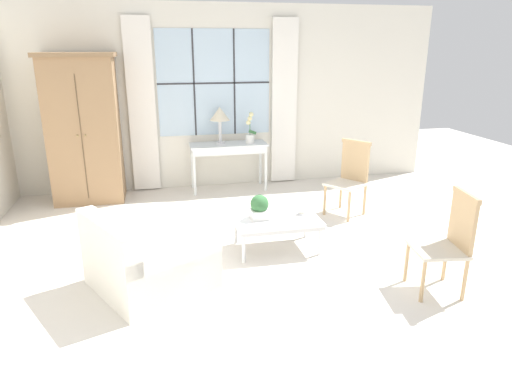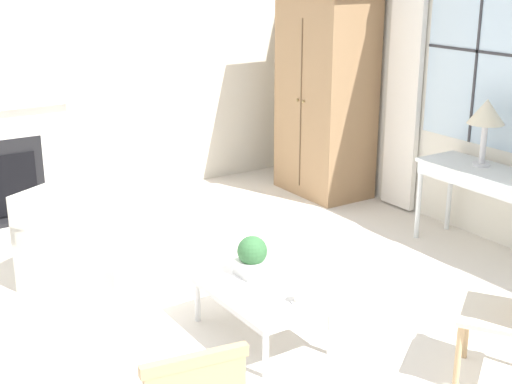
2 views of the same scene
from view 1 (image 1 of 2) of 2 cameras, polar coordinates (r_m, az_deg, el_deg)
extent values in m
plane|color=silver|center=(4.79, -0.02, -9.25)|extent=(14.00, 14.00, 0.00)
cube|color=silver|center=(7.30, -5.22, 11.60)|extent=(7.20, 0.06, 2.80)
cube|color=silver|center=(7.24, -5.23, 13.40)|extent=(1.73, 0.01, 1.59)
cube|color=#2D2D33|center=(7.20, -7.76, 13.29)|extent=(0.02, 0.02, 1.59)
cube|color=#2D2D33|center=(7.28, -2.73, 13.47)|extent=(0.02, 0.02, 1.59)
cube|color=#2D2D33|center=(7.24, -5.23, 13.39)|extent=(1.73, 0.02, 0.02)
cube|color=white|center=(7.17, -14.08, 10.31)|extent=(0.41, 0.06, 2.58)
cube|color=white|center=(7.45, 3.53, 11.06)|extent=(0.41, 0.06, 2.58)
cube|color=#93704C|center=(6.98, -20.65, 7.10)|extent=(0.96, 0.63, 2.04)
cube|color=olive|center=(6.88, -21.62, 15.69)|extent=(1.04, 0.69, 0.06)
cube|color=brown|center=(6.67, -20.96, 6.27)|extent=(0.01, 0.01, 1.71)
sphere|color=#997F4C|center=(6.67, -21.43, 6.56)|extent=(0.03, 0.03, 0.03)
sphere|color=#997F4C|center=(6.65, -20.58, 6.63)|extent=(0.03, 0.03, 0.03)
cube|color=silver|center=(7.10, -3.49, 5.94)|extent=(1.19, 0.47, 0.03)
cube|color=silver|center=(7.12, -3.48, 5.43)|extent=(1.14, 0.45, 0.10)
cylinder|color=silver|center=(6.94, -7.70, 2.39)|extent=(0.04, 0.04, 0.71)
cylinder|color=silver|center=(7.11, 1.24, 2.92)|extent=(0.04, 0.04, 0.71)
cylinder|color=silver|center=(7.32, -7.97, 3.18)|extent=(0.04, 0.04, 0.71)
cylinder|color=silver|center=(7.48, 0.53, 3.67)|extent=(0.04, 0.04, 0.71)
cylinder|color=silver|center=(7.13, -4.47, 6.18)|extent=(0.14, 0.14, 0.02)
cylinder|color=silver|center=(7.09, -4.51, 7.59)|extent=(0.05, 0.05, 0.33)
cone|color=beige|center=(7.05, -4.56, 9.74)|extent=(0.30, 0.30, 0.20)
cylinder|color=white|center=(7.11, -0.76, 6.65)|extent=(0.13, 0.13, 0.13)
cylinder|color=#336638|center=(7.07, -0.76, 8.53)|extent=(0.01, 0.01, 0.34)
cube|color=#336638|center=(7.10, -0.45, 7.50)|extent=(0.13, 0.02, 0.08)
sphere|color=beige|center=(7.07, -0.97, 8.68)|extent=(0.07, 0.07, 0.07)
sphere|color=beige|center=(7.07, -0.78, 9.18)|extent=(0.07, 0.07, 0.07)
sphere|color=beige|center=(7.06, -0.60, 9.68)|extent=(0.07, 0.07, 0.07)
cube|color=silver|center=(4.47, -12.91, -9.06)|extent=(1.30, 1.30, 0.39)
cube|color=silver|center=(4.17, -18.04, -5.85)|extent=(0.60, 0.92, 0.37)
cube|color=silver|center=(4.75, -15.19, -6.64)|extent=(0.93, 0.63, 0.53)
cube|color=silver|center=(4.14, -10.40, -10.08)|extent=(0.93, 0.63, 0.53)
cube|color=beige|center=(6.17, 11.14, 0.96)|extent=(0.61, 0.61, 0.03)
cube|color=tan|center=(6.26, 12.29, 3.68)|extent=(0.26, 0.36, 0.50)
cube|color=tan|center=(6.20, 12.46, 6.11)|extent=(0.27, 0.38, 0.05)
cylinder|color=tan|center=(5.98, 11.54, -1.82)|extent=(0.04, 0.04, 0.41)
cylinder|color=tan|center=(6.18, 8.59, -1.01)|extent=(0.04, 0.04, 0.41)
cylinder|color=tan|center=(6.29, 13.42, -0.96)|extent=(0.04, 0.04, 0.41)
cylinder|color=tan|center=(6.48, 10.55, -0.23)|extent=(0.04, 0.04, 0.41)
cube|color=beige|center=(4.48, 21.73, -6.66)|extent=(0.50, 0.50, 0.03)
cube|color=tan|center=(4.48, 24.42, -3.50)|extent=(0.10, 0.41, 0.48)
cube|color=tan|center=(4.40, 24.84, -0.35)|extent=(0.10, 0.43, 0.05)
cylinder|color=tan|center=(4.34, 20.14, -10.45)|extent=(0.04, 0.04, 0.40)
cylinder|color=tan|center=(4.65, 18.31, -8.30)|extent=(0.04, 0.04, 0.40)
cylinder|color=tan|center=(4.51, 24.64, -9.97)|extent=(0.04, 0.04, 0.40)
cylinder|color=tan|center=(4.81, 22.56, -7.95)|extent=(0.04, 0.04, 0.40)
cube|color=silver|center=(5.04, 2.61, -3.49)|extent=(0.94, 0.59, 0.03)
cube|color=beige|center=(5.05, 2.61, -3.83)|extent=(0.92, 0.58, 0.04)
cylinder|color=silver|center=(4.80, -1.55, -6.94)|extent=(0.04, 0.04, 0.34)
cylinder|color=silver|center=(5.01, 7.98, -6.02)|extent=(0.04, 0.04, 0.34)
cylinder|color=silver|center=(5.24, -2.56, -4.75)|extent=(0.04, 0.04, 0.34)
cylinder|color=silver|center=(5.44, 6.22, -4.00)|extent=(0.04, 0.04, 0.34)
cube|color=white|center=(5.02, 0.44, -2.76)|extent=(0.19, 0.19, 0.10)
sphere|color=#336638|center=(4.98, 0.45, -1.48)|extent=(0.20, 0.20, 0.20)
cylinder|color=silver|center=(5.19, 5.86, -2.70)|extent=(0.12, 0.12, 0.01)
cylinder|color=white|center=(5.17, 5.88, -2.22)|extent=(0.09, 0.09, 0.08)
cylinder|color=black|center=(5.16, 5.89, -1.74)|extent=(0.00, 0.00, 0.01)
camera|label=2|loc=(5.22, 54.36, 12.77)|focal=50.00mm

